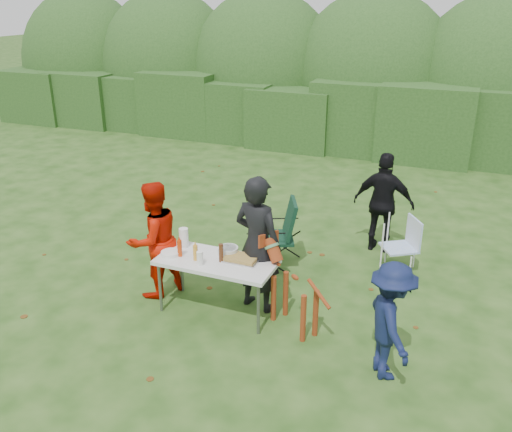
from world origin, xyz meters
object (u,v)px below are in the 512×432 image
at_px(dog, 295,289).
at_px(camping_chair, 273,234).
at_px(folding_table, 217,264).
at_px(person_cook, 258,244).
at_px(mustard_bottle, 196,253).
at_px(paper_towel_roll, 184,238).
at_px(person_red_jacket, 154,240).
at_px(beer_bottle, 221,253).
at_px(child, 390,321).
at_px(ketchup_bottle, 180,248).
at_px(person_black_puffy, 384,203).
at_px(lawn_chair, 399,246).

height_order(dog, camping_chair, same).
distance_m(folding_table, person_cook, 0.57).
distance_m(folding_table, mustard_bottle, 0.30).
distance_m(dog, paper_towel_roll, 1.64).
height_order(person_cook, dog, person_cook).
bearing_deg(person_cook, mustard_bottle, 43.06).
bearing_deg(mustard_bottle, person_cook, 30.55).
distance_m(person_red_jacket, beer_bottle, 1.06).
relative_size(person_cook, paper_towel_roll, 6.96).
xyz_separation_m(child, paper_towel_roll, (-2.80, 0.64, 0.20)).
relative_size(folding_table, ketchup_bottle, 6.82).
xyz_separation_m(camping_chair, paper_towel_roll, (-0.79, -1.25, 0.34)).
xyz_separation_m(person_red_jacket, ketchup_bottle, (0.50, -0.18, 0.05)).
distance_m(folding_table, child, 2.28).
bearing_deg(mustard_bottle, folding_table, 21.88).
bearing_deg(person_cook, paper_towel_roll, 19.06).
distance_m(dog, ketchup_bottle, 1.55).
xyz_separation_m(person_black_puffy, lawn_chair, (0.37, -0.64, -0.38)).
relative_size(person_black_puffy, lawn_chair, 1.91).
bearing_deg(person_black_puffy, beer_bottle, 62.36).
height_order(person_cook, camping_chair, person_cook).
bearing_deg(ketchup_bottle, folding_table, 9.14).
bearing_deg(beer_bottle, person_black_puffy, 59.63).
bearing_deg(person_red_jacket, mustard_bottle, 98.62).
relative_size(folding_table, child, 1.12).
relative_size(person_red_jacket, camping_chair, 1.51).
distance_m(ketchup_bottle, beer_bottle, 0.55).
bearing_deg(person_black_puffy, paper_towel_roll, 50.84).
relative_size(person_black_puffy, mustard_bottle, 8.05).
relative_size(folding_table, camping_chair, 1.41).
bearing_deg(child, camping_chair, 18.51).
relative_size(lawn_chair, paper_towel_roll, 3.25).
bearing_deg(camping_chair, mustard_bottle, 48.73).
xyz_separation_m(folding_table, ketchup_bottle, (-0.48, -0.08, 0.16)).
relative_size(child, beer_bottle, 5.57).
distance_m(camping_chair, mustard_bottle, 1.64).
height_order(folding_table, person_red_jacket, person_red_jacket).
distance_m(folding_table, beer_bottle, 0.19).
xyz_separation_m(mustard_bottle, paper_towel_roll, (-0.32, 0.28, 0.03)).
relative_size(person_cook, beer_bottle, 7.54).
distance_m(mustard_bottle, paper_towel_roll, 0.43).
bearing_deg(person_cook, camping_chair, -67.09).
distance_m(dog, beer_bottle, 1.01).
height_order(camping_chair, paper_towel_roll, camping_chair).
relative_size(dog, paper_towel_roll, 4.32).
distance_m(child, lawn_chair, 2.46).
height_order(folding_table, person_black_puffy, person_black_puffy).
xyz_separation_m(child, ketchup_bottle, (-2.71, 0.38, 0.18)).
distance_m(folding_table, camping_chair, 1.47).
bearing_deg(person_red_jacket, dog, 111.31).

